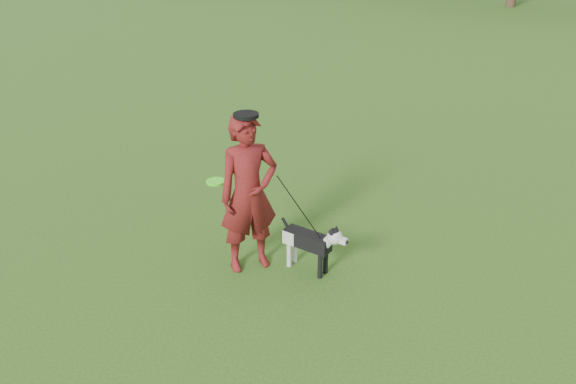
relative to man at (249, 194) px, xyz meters
The scene contains 4 objects.
ground 1.06m from the man, 41.63° to the left, with size 120.00×120.00×0.00m, color #285116.
man is the anchor object (origin of this frame).
dog 0.94m from the man, 24.02° to the left, with size 0.93×0.19×0.71m.
man_held_items 0.63m from the man, 10.84° to the left, with size 1.39×0.49×1.49m.
Camera 1 is at (3.41, -4.86, 3.85)m, focal length 35.00 mm.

